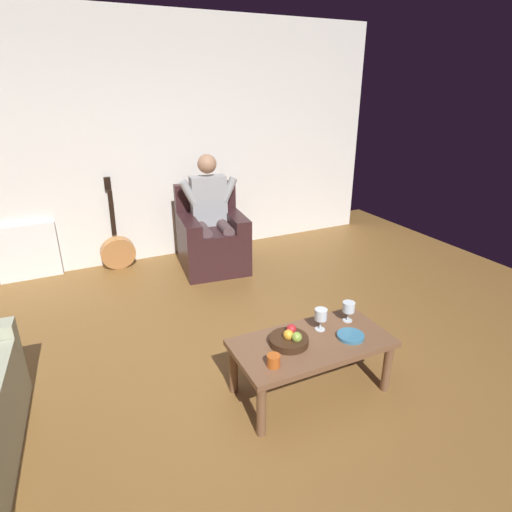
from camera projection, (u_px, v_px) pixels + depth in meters
ground_plane at (279, 397)px, 2.91m from camera, size 7.02×7.02×0.00m
wall_back at (157, 143)px, 4.85m from camera, size 5.72×0.06×2.75m
armchair at (212, 240)px, 4.85m from camera, size 0.79×0.80×0.95m
person_seated at (211, 210)px, 4.71m from camera, size 0.66×0.59×1.30m
coffee_table at (312, 348)px, 2.85m from camera, size 1.08×0.55×0.41m
guitar at (118, 250)px, 4.86m from camera, size 0.39×0.24×1.06m
radiator at (27, 252)px, 4.57m from camera, size 0.63×0.06×0.62m
wine_glass_near at (349, 308)px, 3.03m from camera, size 0.09×0.09×0.15m
wine_glass_far at (321, 316)px, 2.91m from camera, size 0.09×0.09×0.16m
fruit_bowl at (289, 339)px, 2.78m from camera, size 0.26×0.26×0.11m
decorative_dish at (351, 336)px, 2.86m from camera, size 0.18×0.18×0.02m
candle_jar at (274, 361)px, 2.56m from camera, size 0.08×0.08×0.08m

